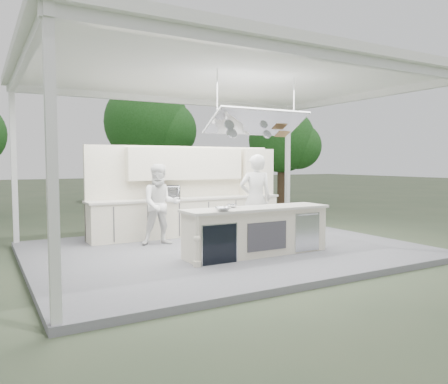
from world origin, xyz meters
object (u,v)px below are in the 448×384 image
head_chef (256,199)px  sous_chef (161,204)px  demo_island (256,231)px  back_counter (189,216)px

head_chef → sous_chef: head_chef is taller
head_chef → sous_chef: (-1.95, 0.89, -0.11)m
demo_island → back_counter: size_ratio=0.61×
back_counter → sous_chef: bearing=-141.4°
sous_chef → head_chef: bearing=-12.1°
demo_island → head_chef: head_chef is taller
back_counter → head_chef: size_ratio=2.52×
back_counter → head_chef: (0.86, -1.76, 0.53)m
demo_island → head_chef: (0.68, 1.05, 0.53)m
head_chef → sous_chef: size_ratio=1.12×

